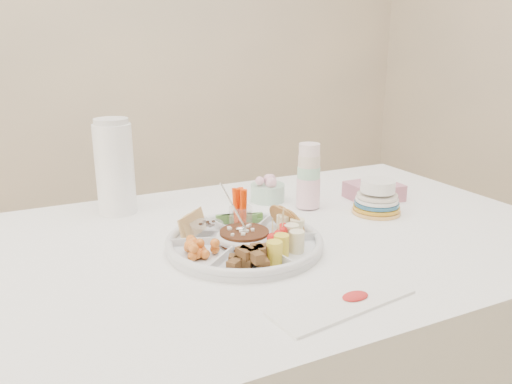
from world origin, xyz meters
name	(u,v)px	position (x,y,z in m)	size (l,w,h in m)	color
wall_back	(117,23)	(0.00, 2.00, 1.35)	(4.00, 0.02, 2.70)	beige
dining_table	(280,356)	(0.00, 0.00, 0.38)	(1.52, 1.02, 0.76)	white
party_tray	(244,240)	(-0.13, -0.05, 0.78)	(0.38, 0.38, 0.04)	silver
bean_dip	(244,237)	(-0.13, -0.05, 0.79)	(0.12, 0.12, 0.04)	#38190A
tortillas	(285,221)	(0.00, -0.02, 0.80)	(0.11, 0.11, 0.06)	#A27539
carrot_cucumber	(240,207)	(-0.09, 0.07, 0.82)	(0.12, 0.12, 0.11)	#FB3A00
pita_raisins	(198,224)	(-0.22, 0.05, 0.80)	(0.12, 0.12, 0.06)	#D5BD80
cherries	(198,247)	(-0.26, -0.07, 0.79)	(0.10, 0.10, 0.04)	#DB530E
granola_chunks	(250,256)	(-0.17, -0.17, 0.79)	(0.11, 0.11, 0.05)	brown
banana_tomato	(295,234)	(-0.05, -0.15, 0.82)	(0.12, 0.12, 0.10)	#E5E372
cup_stack	(309,177)	(0.17, 0.15, 0.86)	(0.07, 0.07, 0.20)	silver
thermos	(115,166)	(-0.36, 0.36, 0.90)	(0.11, 0.11, 0.29)	white
flower_bowl	(268,188)	(0.10, 0.27, 0.80)	(0.11, 0.11, 0.08)	silver
napkin_stack	(374,191)	(0.41, 0.14, 0.78)	(0.16, 0.13, 0.05)	#C3778C
plate_stack	(377,198)	(0.33, 0.02, 0.80)	(0.14, 0.14, 0.09)	gold
placemat	(342,302)	(-0.07, -0.38, 0.76)	(0.30, 0.10, 0.01)	white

